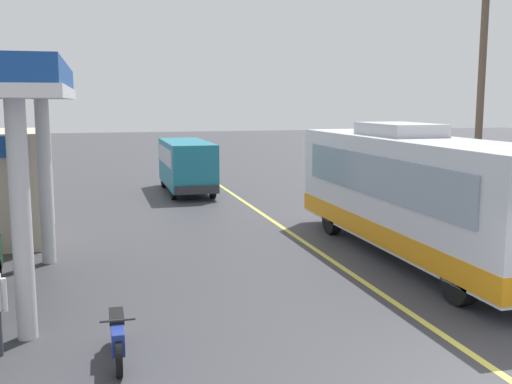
{
  "coord_description": "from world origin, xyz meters",
  "views": [
    {
      "loc": [
        -6.09,
        -7.35,
        4.3
      ],
      "look_at": [
        -1.5,
        10.0,
        1.6
      ],
      "focal_mm": 42.28,
      "sensor_mm": 36.0,
      "label": 1
    }
  ],
  "objects": [
    {
      "name": "coach_bus_main",
      "position": [
        2.35,
        7.4,
        1.72
      ],
      "size": [
        2.6,
        11.04,
        3.69
      ],
      "color": "silver",
      "rests_on": "ground"
    },
    {
      "name": "utility_pole_roadside",
      "position": [
        6.26,
        10.24,
        4.6
      ],
      "size": [
        1.8,
        0.24,
        8.84
      ],
      "color": "brown",
      "rests_on": "ground"
    },
    {
      "name": "lane_divider_stripe",
      "position": [
        0.0,
        15.0,
        0.0
      ],
      "size": [
        0.16,
        50.0,
        0.01
      ],
      "primitive_type": "cube",
      "color": "#D8CC4C",
      "rests_on": "ground"
    },
    {
      "name": "motorcycle_parked_forecourt",
      "position": [
        -5.88,
        2.51,
        0.44
      ],
      "size": [
        0.55,
        1.8,
        0.92
      ],
      "color": "black",
      "rests_on": "ground"
    },
    {
      "name": "ground",
      "position": [
        0.0,
        20.0,
        0.0
      ],
      "size": [
        120.0,
        120.0,
        0.0
      ],
      "primitive_type": "plane",
      "color": "#38383D"
    },
    {
      "name": "minibus_opposing_lane",
      "position": [
        -2.0,
        21.06,
        1.47
      ],
      "size": [
        2.04,
        6.13,
        2.44
      ],
      "color": "teal",
      "rests_on": "ground"
    }
  ]
}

